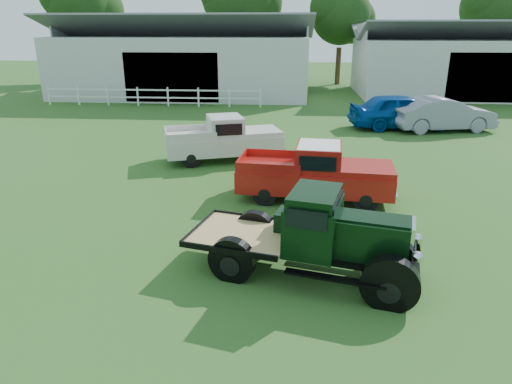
# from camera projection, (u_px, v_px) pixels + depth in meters

# --- Properties ---
(ground) EXTENTS (120.00, 120.00, 0.00)m
(ground) POSITION_uv_depth(u_px,v_px,m) (243.00, 253.00, 10.43)
(ground) COLOR #2F5A1C
(shed_left) EXTENTS (18.80, 10.20, 5.60)m
(shed_left) POSITION_uv_depth(u_px,v_px,m) (187.00, 56.00, 34.35)
(shed_left) COLOR #AFAFAB
(shed_left) RESTS_ON ground
(shed_right) EXTENTS (16.80, 9.20, 5.20)m
(shed_right) POSITION_uv_depth(u_px,v_px,m) (469.00, 59.00, 33.80)
(shed_right) COLOR #AFAFAB
(shed_right) RESTS_ON ground
(fence_rail) EXTENTS (14.20, 0.16, 1.20)m
(fence_rail) POSITION_uv_depth(u_px,v_px,m) (153.00, 97.00, 29.55)
(fence_rail) COLOR white
(fence_rail) RESTS_ON ground
(tree_a) EXTENTS (6.30, 6.30, 10.50)m
(tree_a) POSITION_uv_depth(u_px,v_px,m) (82.00, 22.00, 40.89)
(tree_a) COLOR black
(tree_a) RESTS_ON ground
(tree_b) EXTENTS (6.90, 6.90, 11.50)m
(tree_b) POSITION_uv_depth(u_px,v_px,m) (238.00, 16.00, 40.62)
(tree_b) COLOR black
(tree_b) RESTS_ON ground
(tree_c) EXTENTS (5.40, 5.40, 9.00)m
(tree_c) POSITION_uv_depth(u_px,v_px,m) (340.00, 31.00, 39.44)
(tree_c) COLOR black
(tree_c) RESTS_ON ground
(tree_d) EXTENTS (6.00, 6.00, 10.00)m
(tree_d) POSITION_uv_depth(u_px,v_px,m) (492.00, 25.00, 39.25)
(tree_d) COLOR black
(tree_d) RESTS_ON ground
(vintage_flatbed) EXTENTS (4.98, 2.92, 1.85)m
(vintage_flatbed) POSITION_uv_depth(u_px,v_px,m) (309.00, 233.00, 9.24)
(vintage_flatbed) COLOR black
(vintage_flatbed) RESTS_ON ground
(red_pickup) EXTENTS (4.81, 2.22, 1.70)m
(red_pickup) POSITION_uv_depth(u_px,v_px,m) (315.00, 172.00, 13.40)
(red_pickup) COLOR #A71611
(red_pickup) RESTS_ON ground
(white_pickup) EXTENTS (4.86, 3.09, 1.67)m
(white_pickup) POSITION_uv_depth(u_px,v_px,m) (223.00, 139.00, 17.41)
(white_pickup) COLOR beige
(white_pickup) RESTS_ON ground
(misc_car_blue) EXTENTS (5.38, 2.86, 1.74)m
(misc_car_blue) POSITION_uv_depth(u_px,v_px,m) (401.00, 111.00, 22.93)
(misc_car_blue) COLOR #043D91
(misc_car_blue) RESTS_ON ground
(misc_car_grey) EXTENTS (5.21, 2.76, 1.63)m
(misc_car_grey) POSITION_uv_depth(u_px,v_px,m) (443.00, 114.00, 22.38)
(misc_car_grey) COLOR gray
(misc_car_grey) RESTS_ON ground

